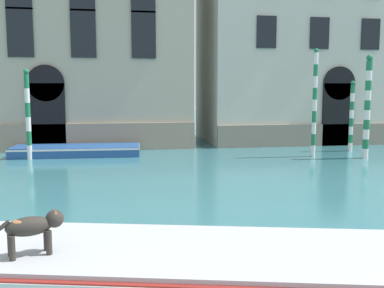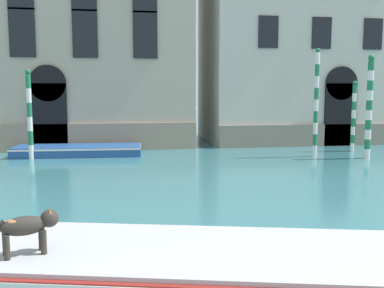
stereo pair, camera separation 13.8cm
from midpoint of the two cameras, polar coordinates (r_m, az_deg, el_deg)
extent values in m
cube|color=#B2A893|center=(24.92, -13.44, 16.82)|extent=(10.29, 6.00, 14.47)
cube|color=gray|center=(21.62, -13.46, 0.82)|extent=(10.29, 0.16, 1.30)
cube|color=black|center=(21.72, -18.11, 3.17)|extent=(1.66, 0.14, 3.18)
cylinder|color=black|center=(21.68, -18.28, 7.36)|extent=(1.66, 0.14, 1.66)
cube|color=black|center=(22.01, -21.17, 13.09)|extent=(1.13, 0.10, 2.17)
cube|color=black|center=(21.65, -13.83, 13.46)|extent=(1.13, 0.10, 2.17)
cube|color=black|center=(21.64, -6.35, 13.62)|extent=(1.13, 0.10, 2.17)
cube|color=beige|center=(26.76, 12.93, 15.27)|extent=(10.35, 6.00, 13.66)
cube|color=gray|center=(23.80, 15.32, 1.10)|extent=(10.35, 0.16, 1.12)
cube|color=black|center=(24.22, 17.89, 3.57)|extent=(1.69, 0.14, 3.20)
cylinder|color=black|center=(24.19, 18.03, 7.35)|extent=(1.69, 0.14, 1.69)
cube|color=black|center=(22.83, 9.26, 13.86)|extent=(0.99, 0.10, 1.55)
cube|color=black|center=(23.85, 15.73, 13.40)|extent=(0.99, 0.10, 1.55)
cube|color=black|center=(25.14, 21.57, 12.83)|extent=(0.99, 0.10, 1.55)
cube|color=maroon|center=(6.73, -0.95, -15.98)|extent=(9.08, 4.36, 0.61)
cube|color=white|center=(6.64, -0.95, -14.03)|extent=(9.12, 4.40, 0.08)
cube|color=#B2B7BC|center=(6.61, -0.95, -13.30)|extent=(8.78, 4.12, 0.06)
cylinder|color=#332D28|center=(6.79, -18.55, -11.34)|extent=(0.08, 0.08, 0.33)
cylinder|color=#332D28|center=(6.62, -18.29, -11.82)|extent=(0.08, 0.08, 0.33)
cylinder|color=#332D28|center=(6.74, -22.60, -11.66)|extent=(0.08, 0.08, 0.33)
cylinder|color=#332D28|center=(6.57, -22.45, -12.15)|extent=(0.08, 0.08, 0.33)
ellipsoid|color=#332D28|center=(6.60, -20.55, -9.77)|extent=(0.67, 0.44, 0.27)
ellipsoid|color=#AD7042|center=(6.57, -21.40, -9.22)|extent=(0.32, 0.26, 0.09)
sphere|color=#332D28|center=(6.63, -17.61, -9.03)|extent=(0.25, 0.25, 0.25)
cone|color=#AD7042|center=(6.67, -17.75, -8.11)|extent=(0.07, 0.07, 0.10)
cone|color=#AD7042|center=(6.54, -17.54, -8.40)|extent=(0.07, 0.07, 0.10)
cylinder|color=#332D28|center=(6.56, -23.57, -9.65)|extent=(0.23, 0.12, 0.18)
cube|color=#234C8C|center=(20.45, -14.62, -0.82)|extent=(5.56, 2.09, 0.42)
cube|color=white|center=(20.43, -14.64, -0.40)|extent=(5.59, 2.12, 0.08)
cube|color=#9EA3A8|center=(20.45, -14.62, -0.87)|extent=(3.08, 1.52, 0.38)
cylinder|color=white|center=(19.89, -20.10, -0.99)|extent=(0.20, 0.20, 0.59)
cylinder|color=#1E7247|center=(19.82, -20.17, 0.69)|extent=(0.20, 0.20, 0.59)
cylinder|color=white|center=(19.77, -20.25, 2.38)|extent=(0.20, 0.20, 0.59)
cylinder|color=#1E7247|center=(19.73, -20.32, 4.08)|extent=(0.20, 0.20, 0.59)
cylinder|color=white|center=(19.71, -20.39, 5.79)|extent=(0.20, 0.20, 0.59)
cylinder|color=#1E7247|center=(19.71, -20.47, 7.49)|extent=(0.20, 0.20, 0.59)
sphere|color=#1E7247|center=(19.72, -20.52, 8.61)|extent=(0.21, 0.21, 0.21)
cylinder|color=white|center=(20.11, 14.92, -0.85)|extent=(0.18, 0.18, 0.49)
cylinder|color=#1E7247|center=(20.05, 14.97, 0.55)|extent=(0.18, 0.18, 0.49)
cylinder|color=white|center=(20.00, 15.01, 1.95)|extent=(0.18, 0.18, 0.49)
cylinder|color=#1E7247|center=(19.97, 15.06, 3.36)|extent=(0.18, 0.18, 0.49)
cylinder|color=white|center=(19.94, 15.10, 4.77)|extent=(0.18, 0.18, 0.49)
cylinder|color=#1E7247|center=(19.93, 15.15, 6.19)|extent=(0.18, 0.18, 0.49)
cylinder|color=white|center=(19.93, 15.20, 7.61)|extent=(0.18, 0.18, 0.49)
cylinder|color=#1E7247|center=(19.94, 15.24, 9.02)|extent=(0.18, 0.18, 0.49)
cylinder|color=white|center=(19.97, 15.29, 10.44)|extent=(0.18, 0.18, 0.49)
sphere|color=#1E7247|center=(19.99, 15.32, 11.38)|extent=(0.19, 0.19, 0.19)
cylinder|color=white|center=(20.33, 20.94, -1.12)|extent=(0.25, 0.25, 0.41)
cylinder|color=#1E7247|center=(20.28, 20.99, 0.02)|extent=(0.25, 0.25, 0.41)
cylinder|color=white|center=(20.24, 21.04, 1.16)|extent=(0.25, 0.25, 0.41)
cylinder|color=#1E7247|center=(20.20, 21.10, 2.31)|extent=(0.25, 0.25, 0.41)
cylinder|color=white|center=(20.17, 21.15, 3.47)|extent=(0.25, 0.25, 0.41)
cylinder|color=#1E7247|center=(20.16, 21.20, 4.62)|extent=(0.25, 0.25, 0.41)
cylinder|color=white|center=(20.15, 21.25, 5.78)|extent=(0.25, 0.25, 0.41)
cylinder|color=#1E7247|center=(20.14, 21.30, 6.94)|extent=(0.25, 0.25, 0.41)
cylinder|color=white|center=(20.15, 21.36, 8.09)|extent=(0.25, 0.25, 0.41)
cylinder|color=#1E7247|center=(20.17, 21.41, 9.25)|extent=(0.25, 0.25, 0.41)
sphere|color=#1E7247|center=(20.18, 21.45, 10.15)|extent=(0.26, 0.26, 0.26)
cylinder|color=white|center=(22.43, 19.28, -0.35)|extent=(0.19, 0.19, 0.39)
cylinder|color=#1E7247|center=(22.38, 19.32, 0.64)|extent=(0.19, 0.19, 0.39)
cylinder|color=white|center=(22.35, 19.36, 1.63)|extent=(0.19, 0.19, 0.39)
cylinder|color=#1E7247|center=(22.31, 19.40, 2.62)|extent=(0.19, 0.19, 0.39)
cylinder|color=white|center=(22.29, 19.44, 3.61)|extent=(0.19, 0.19, 0.39)
cylinder|color=#1E7247|center=(22.27, 19.48, 4.61)|extent=(0.19, 0.19, 0.39)
cylinder|color=white|center=(22.26, 19.52, 5.61)|extent=(0.19, 0.19, 0.39)
cylinder|color=#1E7247|center=(22.26, 19.56, 6.60)|extent=(0.19, 0.19, 0.39)
sphere|color=#1E7247|center=(22.26, 19.59, 7.32)|extent=(0.20, 0.20, 0.20)
camera|label=1|loc=(0.07, -90.28, -0.03)|focal=42.00mm
camera|label=2|loc=(0.07, 89.72, 0.03)|focal=42.00mm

